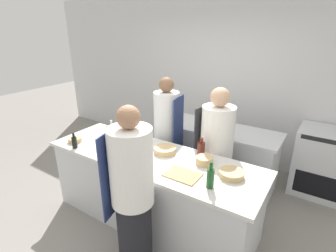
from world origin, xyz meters
TOP-DOWN VIEW (x-y plane):
  - ground_plane at (0.00, 0.00)m, footprint 16.00×16.00m
  - wall_back at (0.00, 2.13)m, footprint 8.00×0.06m
  - prep_counter at (0.00, 0.00)m, footprint 2.59×0.85m
  - pass_counter at (0.29, 1.23)m, footprint 1.79×0.65m
  - oven_range at (1.68, 1.77)m, footprint 0.76×0.61m
  - chef_at_prep_near at (0.26, -0.65)m, footprint 0.44×0.42m
  - chef_at_stove at (-0.24, 0.69)m, footprint 0.38×0.36m
  - chef_at_pass_far at (0.53, 0.62)m, footprint 0.44×0.42m
  - bottle_olive_oil at (-0.53, -0.14)m, footprint 0.07×0.07m
  - bottle_vinegar at (0.83, -0.21)m, footprint 0.07×0.07m
  - bottle_wine at (-0.90, -0.34)m, footprint 0.06×0.06m
  - bottle_cooking_oil at (-0.69, 0.09)m, footprint 0.06×0.06m
  - bottle_sauce at (-0.33, -0.08)m, footprint 0.07×0.07m
  - bottle_water at (0.47, 0.33)m, footprint 0.09×0.09m
  - bowl_mixing_large at (0.09, 0.15)m, footprint 0.26×0.26m
  - bowl_prep_small at (0.59, 0.16)m, footprint 0.19×0.19m
  - bowl_ceramic_blue at (0.93, 0.08)m, footprint 0.25×0.25m
  - bowl_wooden_salad at (-1.05, -0.23)m, footprint 0.17×0.17m
  - cup at (-0.41, 0.29)m, footprint 0.10×0.10m
  - cutting_board at (0.51, -0.17)m, footprint 0.35×0.25m

SIDE VIEW (x-z plane):
  - ground_plane at x=0.00m, z-range 0.00..0.00m
  - prep_counter at x=0.00m, z-range 0.00..0.89m
  - pass_counter at x=0.29m, z-range 0.00..0.89m
  - oven_range at x=1.68m, z-range 0.00..0.96m
  - chef_at_pass_far at x=0.53m, z-range -0.01..1.63m
  - chef_at_stove at x=-0.24m, z-range 0.00..1.66m
  - chef_at_prep_near at x=0.26m, z-range 0.00..1.70m
  - cutting_board at x=0.51m, z-range 0.89..0.90m
  - bowl_wooden_salad at x=-1.05m, z-range 0.89..0.95m
  - bowl_ceramic_blue at x=0.93m, z-range 0.89..0.95m
  - bowl_mixing_large at x=0.09m, z-range 0.89..0.96m
  - bowl_prep_small at x=0.59m, z-range 0.89..0.98m
  - cup at x=-0.41m, z-range 0.89..0.99m
  - bottle_wine at x=-0.90m, z-range 0.87..1.07m
  - bottle_water at x=0.47m, z-range 0.87..1.08m
  - bottle_sauce at x=-0.33m, z-range 0.87..1.12m
  - bottle_vinegar at x=0.83m, z-range 0.86..1.13m
  - bottle_cooking_oil at x=-0.69m, z-range 0.86..1.13m
  - bottle_olive_oil at x=-0.53m, z-range 0.86..1.16m
  - wall_back at x=0.00m, z-range 0.00..2.80m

